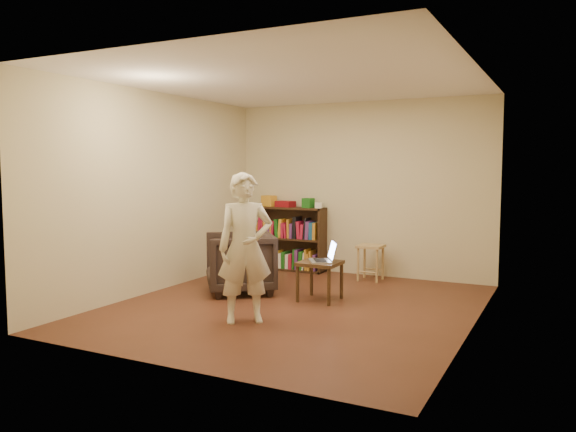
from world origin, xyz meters
The scene contains 15 objects.
floor centered at (0.00, 0.00, 0.00)m, with size 4.50×4.50×0.00m, color #4C2818.
ceiling centered at (0.00, 0.00, 2.60)m, with size 4.50×4.50×0.00m, color white.
wall_back centered at (0.00, 2.25, 1.30)m, with size 4.00×4.00×0.00m, color beige.
wall_left centered at (-2.00, 0.00, 1.30)m, with size 4.50×4.50×0.00m, color beige.
wall_right centered at (2.00, 0.00, 1.30)m, with size 4.50×4.50×0.00m, color beige.
bookshelf centered at (-1.12, 2.09, 0.44)m, with size 1.20×0.30×1.00m.
box_yellow centered at (-1.49, 2.11, 1.09)m, with size 0.21×0.15×0.17m, color gold.
red_cloth centered at (-1.18, 2.09, 1.05)m, with size 0.28×0.20×0.09m, color maroon.
box_green centered at (-0.78, 2.08, 1.07)m, with size 0.15×0.15×0.15m, color #1C651B.
box_white centered at (-0.61, 2.10, 1.04)m, with size 0.11×0.11×0.09m, color white.
stool centered at (0.30, 1.87, 0.41)m, with size 0.35×0.35×0.51m.
armchair centered at (-0.96, 0.36, 0.39)m, with size 0.83×0.86×0.78m, color #2C221D.
side_table centered at (0.14, 0.42, 0.40)m, with size 0.47×0.47×0.48m.
laptop centered at (0.20, 0.43, 0.54)m, with size 0.45×0.46×0.26m.
person centered at (-0.18, -0.81, 0.79)m, with size 0.57×0.38×1.57m, color beige.
Camera 1 is at (2.84, -5.78, 1.63)m, focal length 35.00 mm.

